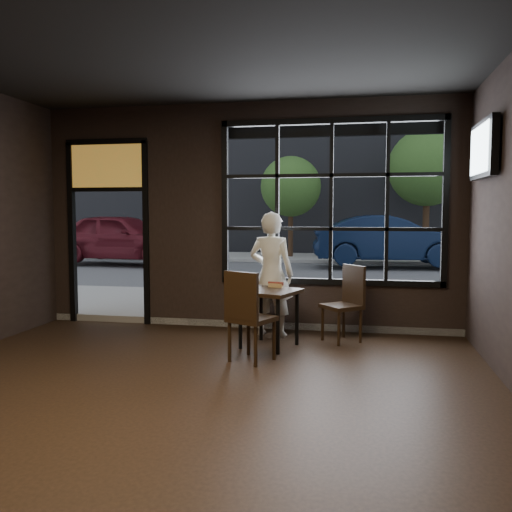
% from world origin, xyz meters
% --- Properties ---
extents(floor, '(6.00, 7.00, 0.02)m').
position_xyz_m(floor, '(0.00, 0.00, -0.01)').
color(floor, black).
rests_on(floor, ground).
extents(ceiling, '(6.00, 7.00, 0.02)m').
position_xyz_m(ceiling, '(0.00, 0.00, 3.21)').
color(ceiling, black).
rests_on(ceiling, ground).
extents(window_frame, '(3.06, 0.12, 2.28)m').
position_xyz_m(window_frame, '(1.20, 3.50, 1.80)').
color(window_frame, black).
rests_on(window_frame, ground).
extents(stained_transom, '(1.20, 0.06, 0.70)m').
position_xyz_m(stained_transom, '(-2.10, 3.50, 2.35)').
color(stained_transom, orange).
rests_on(stained_transom, ground).
extents(street_asphalt, '(60.00, 41.00, 0.04)m').
position_xyz_m(street_asphalt, '(0.00, 24.00, -0.02)').
color(street_asphalt, '#545456').
rests_on(street_asphalt, ground).
extents(building_across, '(28.00, 12.00, 15.00)m').
position_xyz_m(building_across, '(0.00, 23.00, 7.50)').
color(building_across, '#5B5956').
rests_on(building_across, ground).
extents(cafe_table, '(0.84, 0.84, 0.72)m').
position_xyz_m(cafe_table, '(0.51, 2.48, 0.36)').
color(cafe_table, black).
rests_on(cafe_table, floor).
extents(chair_near, '(0.59, 0.59, 1.02)m').
position_xyz_m(chair_near, '(0.43, 1.82, 0.51)').
color(chair_near, black).
rests_on(chair_near, floor).
extents(chair_window, '(0.60, 0.60, 0.98)m').
position_xyz_m(chair_window, '(1.38, 2.92, 0.49)').
color(chair_window, black).
rests_on(chair_window, floor).
extents(man, '(0.66, 0.48, 1.67)m').
position_xyz_m(man, '(0.43, 3.10, 0.84)').
color(man, silver).
rests_on(man, floor).
extents(hotdog, '(0.21, 0.12, 0.06)m').
position_xyz_m(hotdog, '(0.56, 2.71, 0.74)').
color(hotdog, tan).
rests_on(hotdog, cafe_table).
extents(cup, '(0.17, 0.17, 0.10)m').
position_xyz_m(cup, '(0.32, 2.42, 0.76)').
color(cup, silver).
rests_on(cup, cafe_table).
extents(tv, '(0.12, 1.07, 0.63)m').
position_xyz_m(tv, '(2.93, 2.40, 2.36)').
color(tv, black).
rests_on(tv, wall_right).
extents(navy_car, '(4.61, 2.09, 1.47)m').
position_xyz_m(navy_car, '(2.42, 12.42, 0.83)').
color(navy_car, black).
rests_on(navy_car, street_asphalt).
extents(maroon_car, '(4.64, 2.21, 1.53)m').
position_xyz_m(maroon_car, '(-5.75, 11.78, 0.86)').
color(maroon_car, '#59131C').
rests_on(maroon_car, street_asphalt).
extents(tree_left, '(2.11, 2.11, 3.60)m').
position_xyz_m(tree_left, '(-0.83, 14.87, 2.53)').
color(tree_left, '#332114').
rests_on(tree_left, street_asphalt).
extents(tree_right, '(2.62, 2.62, 4.46)m').
position_xyz_m(tree_right, '(3.76, 15.14, 3.14)').
color(tree_right, '#332114').
rests_on(tree_right, street_asphalt).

